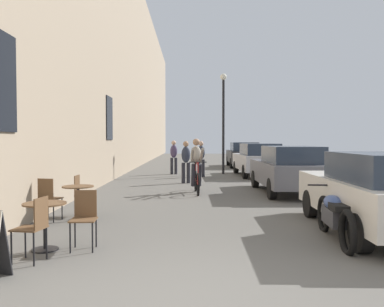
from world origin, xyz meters
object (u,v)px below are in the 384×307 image
(cyclist_on_bicycle, at_px, (197,167))
(pedestrian_near, at_px, (186,159))
(cafe_chair_near_toward_street, at_px, (84,215))
(cafe_table_mid, at_px, (78,196))
(cafe_chair_mid_toward_wall, at_px, (49,196))
(pedestrian_far, at_px, (174,155))
(parked_car_second, at_px, (288,169))
(parked_car_third, at_px, (258,159))
(street_lamp, at_px, (223,110))
(parked_motorcycle, at_px, (335,216))
(parked_car_nearest, at_px, (377,192))
(cafe_table_near, at_px, (45,216))
(pedestrian_mid, at_px, (201,157))
(cafe_chair_mid_toward_street, at_px, (82,192))
(cafe_chair_near_toward_wall, at_px, (34,225))
(parked_car_fourth, at_px, (243,154))

(cyclist_on_bicycle, bearing_deg, pedestrian_near, 97.56)
(cafe_chair_near_toward_street, bearing_deg, pedestrian_near, 80.88)
(cafe_table_mid, distance_m, cafe_chair_mid_toward_wall, 0.58)
(pedestrian_far, xyz_separation_m, parked_car_second, (3.86, -6.87, -0.16))
(cyclist_on_bicycle, bearing_deg, parked_car_third, 62.71)
(street_lamp, xyz_separation_m, parked_motorcycle, (0.74, -12.81, -2.70))
(cafe_chair_mid_toward_wall, relative_size, pedestrian_near, 0.55)
(pedestrian_far, xyz_separation_m, street_lamp, (2.42, 0.12, 2.18))
(parked_car_nearest, distance_m, parked_car_second, 5.32)
(street_lamp, bearing_deg, cafe_table_near, -106.07)
(pedestrian_mid, height_order, parked_car_nearest, pedestrian_mid)
(pedestrian_near, height_order, pedestrian_far, pedestrian_far)
(cafe_chair_near_toward_street, distance_m, cyclist_on_bicycle, 6.68)
(cafe_chair_mid_toward_street, relative_size, pedestrian_far, 0.54)
(cafe_table_mid, distance_m, pedestrian_near, 7.39)
(parked_motorcycle, bearing_deg, cafe_chair_mid_toward_street, 155.14)
(cafe_chair_mid_toward_street, xyz_separation_m, cafe_chair_mid_toward_wall, (-0.50, -0.64, 0.00))
(cafe_table_near, xyz_separation_m, parked_car_second, (5.28, 6.34, 0.24))
(cafe_chair_mid_toward_wall, bearing_deg, street_lamp, 68.02)
(cafe_table_near, relative_size, parked_motorcycle, 0.34)
(cafe_chair_mid_toward_street, relative_size, parked_motorcycle, 0.42)
(cafe_table_near, distance_m, pedestrian_mid, 12.12)
(parked_motorcycle, bearing_deg, street_lamp, 93.32)
(cyclist_on_bicycle, bearing_deg, parked_car_second, -3.12)
(cafe_chair_near_toward_street, relative_size, parked_car_third, 0.21)
(parked_car_nearest, bearing_deg, cafe_chair_near_toward_wall, -163.47)
(cafe_table_mid, distance_m, pedestrian_mid, 10.05)
(cafe_table_mid, relative_size, cafe_chair_mid_toward_street, 0.81)
(cyclist_on_bicycle, height_order, street_lamp, street_lamp)
(cafe_chair_mid_toward_street, height_order, cafe_chair_mid_toward_wall, same)
(cafe_table_mid, xyz_separation_m, parked_car_second, (5.39, 4.17, 0.24))
(cafe_table_mid, xyz_separation_m, parked_car_fourth, (5.60, 16.06, 0.27))
(cafe_table_near, bearing_deg, pedestrian_mid, 77.10)
(parked_car_fourth, bearing_deg, cyclist_on_bicycle, -104.71)
(cafe_chair_near_toward_street, xyz_separation_m, cafe_chair_mid_toward_street, (-0.77, 2.66, 0.00))
(cafe_table_mid, xyz_separation_m, parked_car_third, (5.45, 10.01, 0.26))
(cafe_chair_mid_toward_wall, height_order, parked_motorcycle, cafe_chair_mid_toward_wall)
(parked_car_second, relative_size, parked_car_fourth, 0.96)
(street_lamp, bearing_deg, pedestrian_far, -177.14)
(pedestrian_near, bearing_deg, parked_car_nearest, -67.04)
(cafe_chair_near_toward_street, relative_size, cafe_table_mid, 1.24)
(parked_car_third, bearing_deg, cafe_table_mid, -118.59)
(cafe_table_near, height_order, cafe_chair_near_toward_street, cafe_chair_near_toward_street)
(cafe_table_near, xyz_separation_m, cyclist_on_bicycle, (2.41, 6.50, 0.29))
(cafe_chair_near_toward_wall, relative_size, pedestrian_far, 0.54)
(cafe_chair_mid_toward_street, bearing_deg, cafe_table_mid, -82.34)
(cyclist_on_bicycle, bearing_deg, parked_car_fourth, 75.29)
(cafe_table_mid, relative_size, pedestrian_mid, 0.44)
(cafe_chair_near_toward_street, height_order, street_lamp, street_lamp)
(pedestrian_far, height_order, parked_car_second, pedestrian_far)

